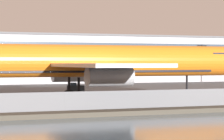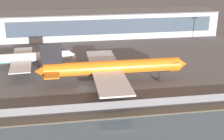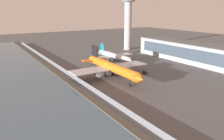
# 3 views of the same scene
# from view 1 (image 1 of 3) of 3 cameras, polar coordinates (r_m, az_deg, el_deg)

# --- Properties ---
(ground_plane) EXTENTS (500.00, 500.00, 0.00)m
(ground_plane) POSITION_cam_1_polar(r_m,az_deg,el_deg) (74.14, -8.47, -3.45)
(ground_plane) COLOR #565659
(shoreline_seawall) EXTENTS (320.00, 3.00, 0.50)m
(shoreline_seawall) POSITION_cam_1_polar(r_m,az_deg,el_deg) (54.36, -3.78, -4.74)
(shoreline_seawall) COLOR #474238
(shoreline_seawall) RESTS_ON ground
(perimeter_fence) EXTENTS (280.00, 0.10, 2.29)m
(perimeter_fence) POSITION_cam_1_polar(r_m,az_deg,el_deg) (58.58, -5.08, -3.47)
(perimeter_fence) COLOR slate
(perimeter_fence) RESTS_ON ground
(cargo_jet_orange) EXTENTS (49.93, 42.55, 14.55)m
(cargo_jet_orange) POSITION_cam_1_polar(r_m,az_deg,el_deg) (77.86, -2.47, 0.85)
(cargo_jet_orange) COLOR orange
(cargo_jet_orange) RESTS_ON ground
(baggage_tug) EXTENTS (3.55, 2.60, 1.80)m
(baggage_tug) POSITION_cam_1_polar(r_m,az_deg,el_deg) (97.78, -3.94, -1.94)
(baggage_tug) COLOR #1E2328
(baggage_tug) RESTS_ON ground
(terminal_building) EXTENTS (112.30, 18.32, 13.04)m
(terminal_building) POSITION_cam_1_polar(r_m,az_deg,el_deg) (144.09, -7.10, 1.23)
(terminal_building) COLOR #B2B2B7
(terminal_building) RESTS_ON ground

